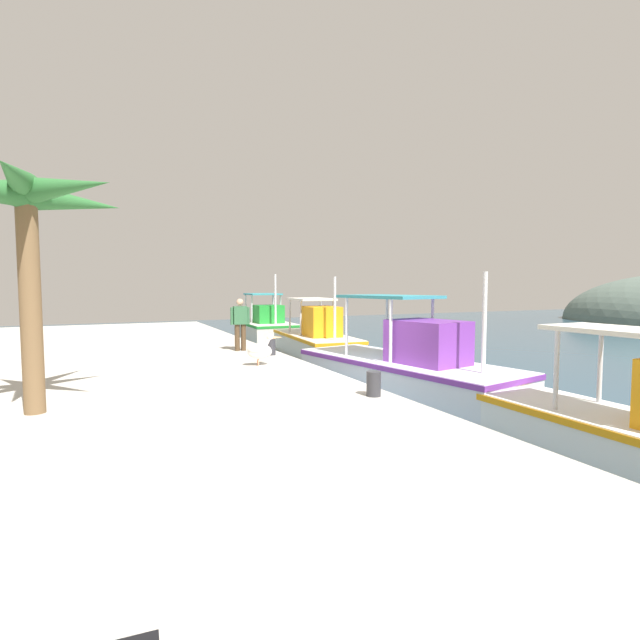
# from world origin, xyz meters

# --- Properties ---
(quay_pier) EXTENTS (36.00, 10.00, 0.80)m
(quay_pier) POSITION_xyz_m (0.00, -5.00, 0.40)
(quay_pier) COLOR #BCB7AD
(quay_pier) RESTS_ON ground
(fishing_boat_nearest) EXTENTS (4.84, 2.40, 3.43)m
(fishing_boat_nearest) POSITION_xyz_m (-13.42, 2.70, 0.69)
(fishing_boat_nearest) COLOR silver
(fishing_boat_nearest) RESTS_ON ground
(fishing_boat_second) EXTENTS (5.91, 2.55, 3.21)m
(fishing_boat_second) POSITION_xyz_m (-7.43, 2.85, 0.69)
(fishing_boat_second) COLOR silver
(fishing_boat_second) RESTS_ON ground
(fishing_boat_third) EXTENTS (6.78, 3.35, 3.18)m
(fishing_boat_third) POSITION_xyz_m (-0.19, 2.13, 0.70)
(fishing_boat_third) COLOR white
(fishing_boat_third) RESTS_ON ground
(pelican) EXTENTS (0.42, 0.96, 0.82)m
(pelican) POSITION_xyz_m (-1.79, -1.35, 1.20)
(pelican) COLOR tan
(pelican) RESTS_ON quay_pier
(fisherman_standing) EXTENTS (0.27, 0.62, 1.66)m
(fisherman_standing) POSITION_xyz_m (-4.78, -1.03, 1.72)
(fisherman_standing) COLOR #4C3823
(fisherman_standing) RESTS_ON quay_pier
(mooring_bollard_nearest) EXTENTS (0.25, 0.25, 0.51)m
(mooring_bollard_nearest) POSITION_xyz_m (-3.45, -0.45, 1.06)
(mooring_bollard_nearest) COLOR #333338
(mooring_bollard_nearest) RESTS_ON quay_pier
(mooring_bollard_second) EXTENTS (0.27, 0.27, 0.47)m
(mooring_bollard_second) POSITION_xyz_m (2.39, -0.45, 1.03)
(mooring_bollard_second) COLOR #333338
(mooring_bollard_second) RESTS_ON quay_pier
(palm_tree) EXTENTS (3.26, 3.06, 3.86)m
(palm_tree) POSITION_xyz_m (1.10, -6.04, 4.09)
(palm_tree) COLOR brown
(palm_tree) RESTS_ON quay_pier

